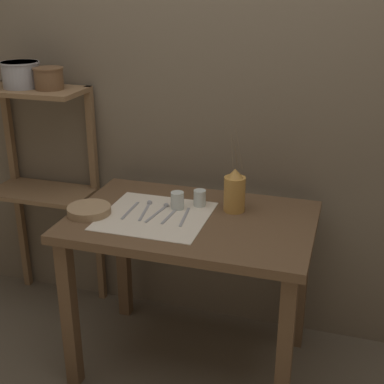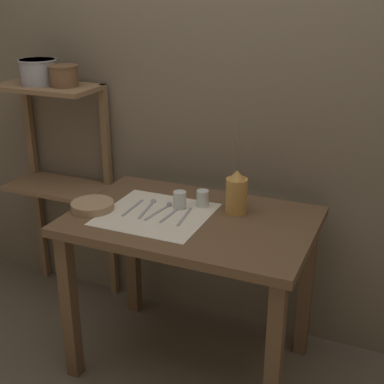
% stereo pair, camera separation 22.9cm
% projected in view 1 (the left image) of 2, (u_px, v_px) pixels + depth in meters
% --- Properties ---
extents(ground_plane, '(12.00, 12.00, 0.00)m').
position_uv_depth(ground_plane, '(191.00, 361.00, 2.62)').
color(ground_plane, brown).
extents(stone_wall_back, '(7.00, 0.06, 2.40)m').
position_uv_depth(stone_wall_back, '(219.00, 100.00, 2.59)').
color(stone_wall_back, '#6B5E4C').
rests_on(stone_wall_back, ground_plane).
extents(wooden_table, '(1.07, 0.70, 0.78)m').
position_uv_depth(wooden_table, '(191.00, 242.00, 2.38)').
color(wooden_table, brown).
rests_on(wooden_table, ground_plane).
extents(wooden_shelf_unit, '(0.54, 0.29, 1.24)m').
position_uv_depth(wooden_shelf_unit, '(43.00, 160.00, 2.83)').
color(wooden_shelf_unit, brown).
rests_on(wooden_shelf_unit, ground_plane).
extents(linen_cloth, '(0.46, 0.44, 0.00)m').
position_uv_depth(linen_cloth, '(155.00, 216.00, 2.35)').
color(linen_cloth, beige).
rests_on(linen_cloth, wooden_table).
extents(pitcher_with_flowers, '(0.10, 0.10, 0.41)m').
position_uv_depth(pitcher_with_flowers, '(235.00, 191.00, 2.37)').
color(pitcher_with_flowers, '#B7843D').
rests_on(pitcher_with_flowers, wooden_table).
extents(wooden_bowl, '(0.19, 0.19, 0.04)m').
position_uv_depth(wooden_bowl, '(89.00, 210.00, 2.36)').
color(wooden_bowl, '#9E7F5B').
rests_on(wooden_bowl, wooden_table).
extents(glass_tumbler_near, '(0.06, 0.06, 0.08)m').
position_uv_depth(glass_tumbler_near, '(177.00, 200.00, 2.41)').
color(glass_tumbler_near, silver).
rests_on(glass_tumbler_near, wooden_table).
extents(glass_tumbler_far, '(0.06, 0.06, 0.07)m').
position_uv_depth(glass_tumbler_far, '(199.00, 198.00, 2.44)').
color(glass_tumbler_far, silver).
rests_on(glass_tumbler_far, wooden_table).
extents(fork_inner, '(0.02, 0.19, 0.00)m').
position_uv_depth(fork_inner, '(130.00, 210.00, 2.39)').
color(fork_inner, '#939399').
rests_on(fork_inner, wooden_table).
extents(spoon_outer, '(0.05, 0.20, 0.02)m').
position_uv_depth(spoon_outer, '(148.00, 206.00, 2.43)').
color(spoon_outer, '#939399').
rests_on(spoon_outer, wooden_table).
extents(spoon_inner, '(0.04, 0.20, 0.02)m').
position_uv_depth(spoon_inner, '(162.00, 209.00, 2.41)').
color(spoon_inner, '#939399').
rests_on(spoon_inner, wooden_table).
extents(fork_outer, '(0.02, 0.19, 0.00)m').
position_uv_depth(fork_outer, '(170.00, 215.00, 2.35)').
color(fork_outer, '#939399').
rests_on(fork_outer, wooden_table).
extents(knife_center, '(0.03, 0.19, 0.00)m').
position_uv_depth(knife_center, '(185.00, 217.00, 2.33)').
color(knife_center, '#939399').
rests_on(knife_center, wooden_table).
extents(metal_pot_large, '(0.19, 0.19, 0.13)m').
position_uv_depth(metal_pot_large, '(21.00, 74.00, 2.64)').
color(metal_pot_large, '#939399').
rests_on(metal_pot_large, wooden_shelf_unit).
extents(metal_pot_small, '(0.15, 0.15, 0.11)m').
position_uv_depth(metal_pot_small, '(49.00, 78.00, 2.60)').
color(metal_pot_small, brown).
rests_on(metal_pot_small, wooden_shelf_unit).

